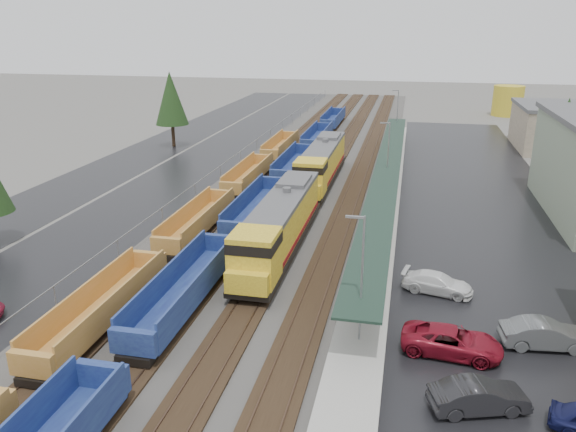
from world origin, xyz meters
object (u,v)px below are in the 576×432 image
(locomotive_trail, at_px, (321,164))
(well_string_blue, at_px, (257,208))
(storage_tank, at_px, (508,101))
(parked_car_east_a, at_px, (479,397))
(well_string_yellow, at_px, (159,257))
(parked_car_east_c, at_px, (437,283))
(parked_car_east_e, at_px, (545,335))
(locomotive_lead, at_px, (279,225))
(parked_car_east_b, at_px, (452,341))

(locomotive_trail, relative_size, well_string_blue, 0.17)
(storage_tank, relative_size, parked_car_east_a, 1.27)
(locomotive_trail, bearing_deg, well_string_yellow, -107.09)
(well_string_blue, distance_m, storage_tank, 78.56)
(locomotive_trail, relative_size, parked_car_east_c, 4.29)
(locomotive_trail, xyz_separation_m, parked_car_east_e, (17.76, -31.05, -1.65))
(parked_car_east_e, bearing_deg, parked_car_east_c, 37.91)
(locomotive_trail, bearing_deg, locomotive_lead, -90.00)
(well_string_yellow, height_order, well_string_blue, well_string_blue)
(well_string_blue, distance_m, parked_car_east_b, 25.69)
(locomotive_lead, bearing_deg, well_string_blue, 117.21)
(locomotive_trail, height_order, well_string_blue, locomotive_trail)
(storage_tank, bearing_deg, parked_car_east_e, -96.70)
(parked_car_east_a, bearing_deg, storage_tank, -26.60)
(locomotive_trail, distance_m, parked_car_east_c, 28.05)
(parked_car_east_b, height_order, parked_car_east_e, parked_car_east_e)
(well_string_yellow, bearing_deg, parked_car_east_b, -18.37)
(locomotive_trail, height_order, well_string_yellow, locomotive_trail)
(locomotive_trail, xyz_separation_m, parked_car_east_b, (12.56, -32.85, -1.69))
(parked_car_east_a, height_order, parked_car_east_e, parked_car_east_e)
(storage_tank, height_order, parked_car_east_a, storage_tank)
(locomotive_trail, xyz_separation_m, storage_tank, (28.26, 58.38, 0.50))
(parked_car_east_a, relative_size, parked_car_east_c, 0.98)
(locomotive_trail, distance_m, well_string_yellow, 27.26)
(locomotive_lead, distance_m, parked_car_east_a, 21.49)
(locomotive_lead, bearing_deg, storage_tank, 70.40)
(locomotive_trail, xyz_separation_m, well_string_blue, (-4.00, -13.22, -1.28))
(parked_car_east_b, distance_m, parked_car_east_e, 5.51)
(parked_car_east_b, relative_size, parked_car_east_e, 1.13)
(locomotive_lead, bearing_deg, parked_car_east_c, -19.51)
(locomotive_trail, xyz_separation_m, parked_car_east_a, (13.53, -37.62, -1.69))
(well_string_yellow, relative_size, storage_tank, 15.97)
(locomotive_trail, distance_m, parked_car_east_e, 35.81)
(locomotive_lead, distance_m, locomotive_trail, 21.00)
(well_string_blue, bearing_deg, parked_car_east_e, -39.33)
(parked_car_east_c, bearing_deg, parked_car_east_b, -164.32)
(parked_car_east_e, bearing_deg, locomotive_lead, 53.74)
(parked_car_east_e, bearing_deg, parked_car_east_a, 140.44)
(locomotive_lead, relative_size, locomotive_trail, 1.00)
(locomotive_trail, xyz_separation_m, well_string_yellow, (-8.00, -26.03, -1.34))
(parked_car_east_e, bearing_deg, well_string_blue, 43.92)
(locomotive_trail, height_order, parked_car_east_b, locomotive_trail)
(storage_tank, bearing_deg, locomotive_lead, -109.60)
(well_string_yellow, bearing_deg, locomotive_trail, 72.91)
(well_string_blue, height_order, parked_car_east_a, well_string_blue)
(parked_car_east_a, xyz_separation_m, parked_car_east_e, (4.23, 6.56, 0.04))
(locomotive_lead, height_order, well_string_yellow, locomotive_lead)
(locomotive_lead, relative_size, well_string_yellow, 0.22)
(well_string_blue, bearing_deg, well_string_yellow, -107.35)
(locomotive_lead, distance_m, well_string_blue, 8.84)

